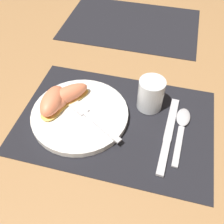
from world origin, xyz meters
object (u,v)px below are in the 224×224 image
at_px(juice_glass, 151,96).
at_px(knife, 168,135).
at_px(fork, 88,115).
at_px(citrus_wedge_2, 53,102).
at_px(citrus_wedge_0, 66,96).
at_px(plate, 80,114).
at_px(citrus_wedge_1, 58,100).
at_px(spoon, 182,124).

xyz_separation_m(juice_glass, knife, (0.06, -0.09, -0.03)).
height_order(fork, citrus_wedge_2, citrus_wedge_2).
distance_m(knife, citrus_wedge_0, 0.27).
bearing_deg(plate, citrus_wedge_0, 145.36).
relative_size(juice_glass, knife, 0.36).
xyz_separation_m(citrus_wedge_0, citrus_wedge_1, (-0.02, -0.02, -0.00)).
relative_size(knife, citrus_wedge_2, 2.25).
distance_m(knife, fork, 0.20).
relative_size(spoon, citrus_wedge_1, 1.37).
bearing_deg(plate, fork, -14.42).
xyz_separation_m(fork, citrus_wedge_1, (-0.08, 0.02, 0.01)).
xyz_separation_m(spoon, fork, (-0.23, -0.04, 0.01)).
xyz_separation_m(spoon, citrus_wedge_1, (-0.31, -0.02, 0.03)).
bearing_deg(fork, citrus_wedge_2, 176.35).
height_order(juice_glass, citrus_wedge_0, juice_glass).
bearing_deg(spoon, juice_glass, 152.59).
distance_m(plate, knife, 0.22).
relative_size(juice_glass, spoon, 0.48).
bearing_deg(fork, spoon, 10.09).
height_order(spoon, fork, fork).
bearing_deg(knife, spoon, 54.35).
height_order(spoon, citrus_wedge_0, citrus_wedge_0).
bearing_deg(citrus_wedge_1, plate, -11.99).
bearing_deg(citrus_wedge_2, citrus_wedge_0, 51.91).
distance_m(fork, citrus_wedge_0, 0.08).
distance_m(knife, citrus_wedge_2, 0.29).
bearing_deg(citrus_wedge_1, spoon, 4.05).
relative_size(plate, knife, 1.04).
distance_m(juice_glass, knife, 0.11).
distance_m(plate, citrus_wedge_2, 0.07).
bearing_deg(citrus_wedge_0, citrus_wedge_2, -128.09).
xyz_separation_m(knife, spoon, (0.03, 0.04, 0.00)).
relative_size(citrus_wedge_1, citrus_wedge_2, 1.25).
bearing_deg(plate, spoon, 7.88).
bearing_deg(citrus_wedge_1, fork, -12.67).
bearing_deg(citrus_wedge_0, spoon, 0.79).
bearing_deg(plate, citrus_wedge_2, -179.96).
relative_size(plate, juice_glass, 2.86).
xyz_separation_m(plate, citrus_wedge_2, (-0.07, -0.00, 0.03)).
bearing_deg(knife, citrus_wedge_1, 176.22).
height_order(knife, citrus_wedge_1, citrus_wedge_1).
xyz_separation_m(plate, citrus_wedge_1, (-0.06, 0.01, 0.02)).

